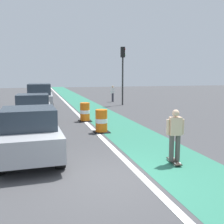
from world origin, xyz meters
TOP-DOWN VIEW (x-y plane):
  - ground_plane at (0.00, 0.00)m, footprint 100.00×100.00m
  - bike_lane_strip at (2.40, 12.00)m, footprint 2.50×80.00m
  - lane_divider_stripe at (0.90, 12.00)m, footprint 0.20×80.00m
  - skateboarder_on_lane at (2.29, 0.60)m, footprint 0.57×0.82m
  - parked_sedan_nearest at (-2.03, 2.32)m, footprint 2.02×4.16m
  - parked_sedan_second at (-1.98, 8.32)m, footprint 1.97×4.13m
  - parked_suv_third at (-1.56, 14.34)m, footprint 2.04×4.66m
  - traffic_barrel_front at (1.15, 5.57)m, footprint 0.73×0.73m
  - traffic_barrel_mid at (0.92, 8.78)m, footprint 0.73×0.73m
  - traffic_light_corner at (5.61, 16.10)m, footprint 0.41×0.32m
  - pedestrian_crossing at (5.50, 18.98)m, footprint 0.34×0.20m

SIDE VIEW (x-z plane):
  - ground_plane at x=0.00m, z-range 0.00..0.00m
  - bike_lane_strip at x=2.40m, z-range 0.00..0.01m
  - lane_divider_stripe at x=0.90m, z-range 0.00..0.01m
  - traffic_barrel_front at x=1.15m, z-range -0.01..1.08m
  - traffic_barrel_mid at x=0.92m, z-range -0.01..1.08m
  - parked_sedan_nearest at x=-2.03m, z-range -0.02..1.68m
  - parked_sedan_second at x=-1.98m, z-range -0.02..1.68m
  - pedestrian_crossing at x=5.50m, z-range 0.06..1.67m
  - skateboarder_on_lane at x=2.29m, z-range 0.07..1.76m
  - parked_suv_third at x=-1.56m, z-range 0.02..2.06m
  - traffic_light_corner at x=5.61m, z-range 0.95..6.05m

